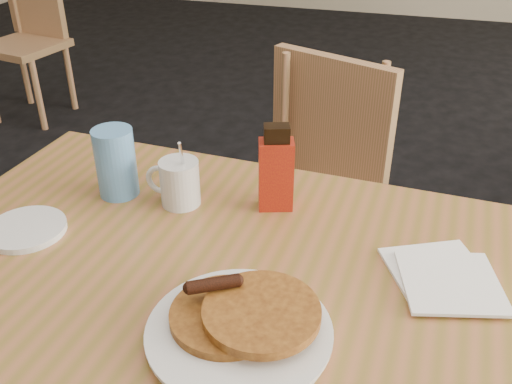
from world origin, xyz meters
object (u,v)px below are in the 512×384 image
at_px(chair_main_far, 322,183).
at_px(chair_wall_extra, 29,25).
at_px(syrup_bottle, 276,171).
at_px(main_table, 235,301).
at_px(blue_tumbler, 116,162).
at_px(coffee_mug, 179,182).
at_px(pancake_plate, 241,325).

relative_size(chair_main_far, chair_wall_extra, 1.01).
bearing_deg(syrup_bottle, main_table, -109.20).
bearing_deg(blue_tumbler, coffee_mug, 0.12).
height_order(pancake_plate, coffee_mug, coffee_mug).
bearing_deg(chair_wall_extra, chair_main_far, -23.37).
xyz_separation_m(main_table, coffee_mug, (-0.18, 0.20, 0.09)).
xyz_separation_m(chair_main_far, pancake_plate, (0.04, -0.88, 0.25)).
bearing_deg(chair_main_far, blue_tumbler, -98.31).
bearing_deg(main_table, syrup_bottle, 88.91).
bearing_deg(main_table, chair_main_far, 89.21).
xyz_separation_m(main_table, chair_wall_extra, (-1.91, 2.05, -0.20)).
distance_m(main_table, coffee_mug, 0.28).
xyz_separation_m(pancake_plate, coffee_mug, (-0.23, 0.31, 0.03)).
xyz_separation_m(main_table, blue_tumbler, (-0.31, 0.20, 0.11)).
bearing_deg(chair_main_far, chair_wall_extra, 167.67).
bearing_deg(syrup_bottle, chair_main_far, 71.24).
bearing_deg(chair_wall_extra, pancake_plate, -37.41).
xyz_separation_m(main_table, chair_main_far, (0.01, 0.77, -0.19)).
xyz_separation_m(coffee_mug, syrup_bottle, (0.19, 0.04, 0.03)).
bearing_deg(blue_tumbler, chair_main_far, 60.12).
distance_m(chair_main_far, coffee_mug, 0.66).
relative_size(chair_main_far, coffee_mug, 5.96).
relative_size(pancake_plate, blue_tumbler, 1.90).
bearing_deg(pancake_plate, chair_main_far, 92.32).
bearing_deg(syrup_bottle, chair_wall_extra, 118.41).
relative_size(main_table, syrup_bottle, 7.42).
relative_size(chair_main_far, pancake_plate, 3.23).
bearing_deg(chair_main_far, coffee_mug, -87.17).
distance_m(chair_main_far, blue_tumbler, 0.72).
distance_m(chair_main_far, pancake_plate, 0.91).
distance_m(main_table, chair_wall_extra, 2.81).
height_order(syrup_bottle, blue_tumbler, syrup_bottle).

